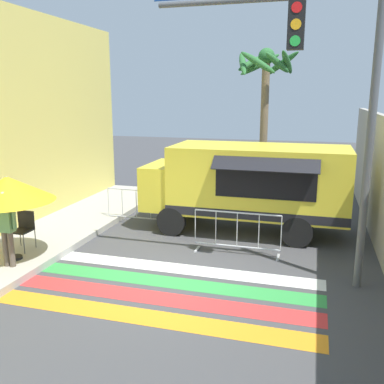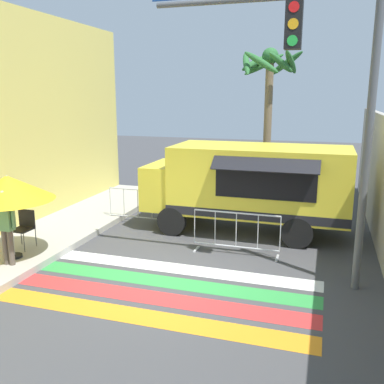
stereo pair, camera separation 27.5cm
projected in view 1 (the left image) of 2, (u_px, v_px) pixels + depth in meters
ground_plane at (174, 279)px, 9.35m from camera, size 60.00×60.00×0.00m
crosswalk_painted at (166, 290)px, 8.83m from camera, size 6.40×2.84×0.01m
food_truck at (243, 181)px, 12.40m from camera, size 5.83×2.66×2.52m
traffic_signal_pole at (327, 80)px, 8.30m from camera, size 4.51×0.29×6.26m
patio_umbrella at (8, 189)px, 9.69m from camera, size 2.09×2.09×1.98m
folding_chair at (23, 226)px, 10.63m from camera, size 0.47×0.47×0.95m
vendor_person at (6, 224)px, 9.42m from camera, size 0.53×0.23×1.73m
barricade_front at (237, 233)px, 10.73m from camera, size 2.20×0.44×1.10m
barricade_side at (136, 207)px, 13.26m from camera, size 1.93×0.44×1.10m
palm_tree at (265, 86)px, 15.97m from camera, size 2.40×2.34×5.62m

